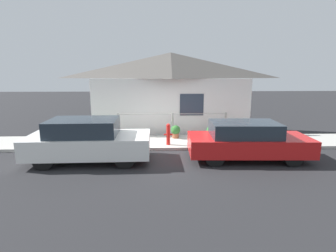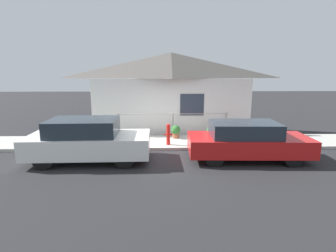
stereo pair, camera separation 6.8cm
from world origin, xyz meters
TOP-DOWN VIEW (x-y plane):
  - ground_plane at (0.00, 0.00)m, footprint 60.00×60.00m
  - sidewalk at (0.00, 1.01)m, footprint 24.00×2.02m
  - house at (0.00, 3.44)m, footprint 7.82×2.23m
  - fence at (0.00, 1.87)m, footprint 4.90×0.10m
  - car_left at (-2.96, -1.07)m, footprint 4.02×1.79m
  - car_right at (2.40, -1.07)m, footprint 4.09×1.78m
  - fire_hydrant at (-0.23, 0.45)m, footprint 0.35×0.16m
  - potted_plant_near_hydrant at (0.13, 1.50)m, footprint 0.41×0.41m
  - potted_plant_by_fence at (-3.05, 1.68)m, footprint 0.46×0.46m
  - potted_plant_corner at (1.68, 1.54)m, footprint 0.38×0.38m

SIDE VIEW (x-z plane):
  - ground_plane at x=0.00m, z-range 0.00..0.00m
  - sidewalk at x=0.00m, z-range 0.00..0.11m
  - potted_plant_corner at x=1.68m, z-range 0.13..0.64m
  - potted_plant_near_hydrant at x=0.13m, z-range 0.14..0.70m
  - potted_plant_by_fence at x=-3.05m, z-range 0.13..0.71m
  - fire_hydrant at x=-0.23m, z-range 0.13..0.99m
  - car_right at x=2.40m, z-range 0.01..1.31m
  - fence at x=0.00m, z-range 0.17..1.22m
  - car_left at x=-2.96m, z-range 0.00..1.44m
  - house at x=0.00m, z-range 1.12..4.99m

